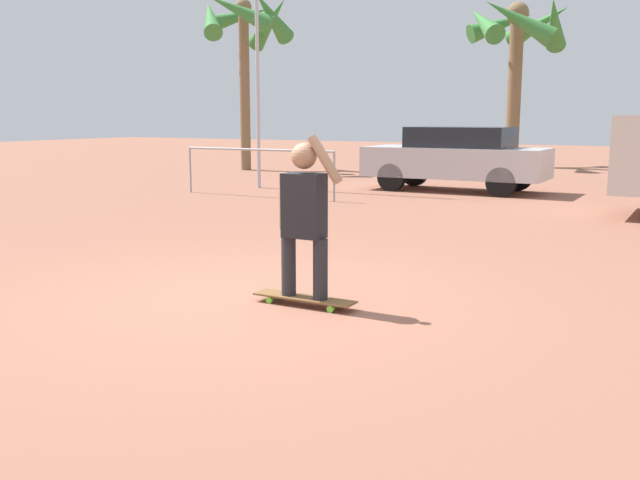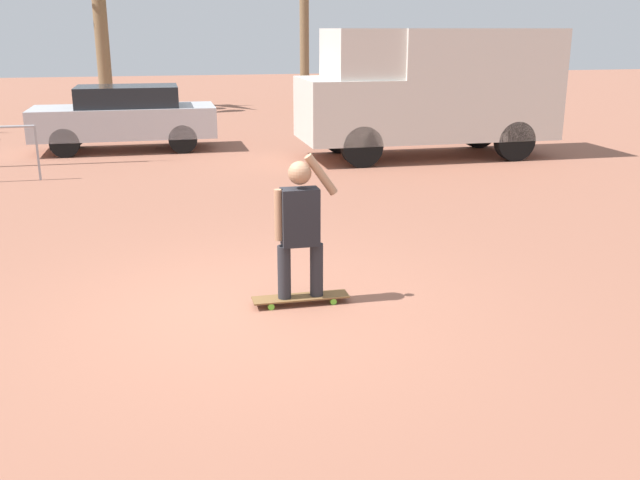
% 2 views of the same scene
% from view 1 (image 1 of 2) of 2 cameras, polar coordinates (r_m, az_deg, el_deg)
% --- Properties ---
extents(ground_plane, '(80.00, 80.00, 0.00)m').
position_cam_1_polar(ground_plane, '(7.07, -4.81, -4.82)').
color(ground_plane, '#935B47').
extents(skateboard, '(1.03, 0.24, 0.08)m').
position_cam_1_polar(skateboard, '(6.83, -1.26, -4.69)').
color(skateboard, brown).
rests_on(skateboard, ground_plane).
extents(person_skateboarder, '(0.67, 0.24, 1.54)m').
position_cam_1_polar(person_skateboarder, '(6.67, -1.29, 2.32)').
color(person_skateboarder, '#28282D').
rests_on(person_skateboarder, skateboard).
extents(parked_car_silver, '(4.28, 1.72, 1.53)m').
position_cam_1_polar(parked_car_silver, '(17.46, 10.86, 6.52)').
color(parked_car_silver, black).
rests_on(parked_car_silver, ground_plane).
extents(palm_tree_center_background, '(3.81, 3.99, 5.82)m').
position_cam_1_polar(palm_tree_center_background, '(26.56, 15.59, 15.65)').
color(palm_tree_center_background, brown).
rests_on(palm_tree_center_background, ground_plane).
extents(palm_tree_far_left, '(3.32, 3.44, 5.75)m').
position_cam_1_polar(palm_tree_far_left, '(24.21, -5.96, 16.65)').
color(palm_tree_far_left, brown).
rests_on(palm_tree_far_left, ground_plane).
extents(flagpole, '(1.10, 0.12, 7.09)m').
position_cam_1_polar(flagpole, '(18.08, -4.85, 17.08)').
color(flagpole, '#B7B7BC').
rests_on(flagpole, ground_plane).
extents(plaza_railing_segment, '(3.89, 0.05, 1.08)m').
position_cam_1_polar(plaza_railing_segment, '(15.99, -4.99, 6.65)').
color(plaza_railing_segment, '#99999E').
rests_on(plaza_railing_segment, ground_plane).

